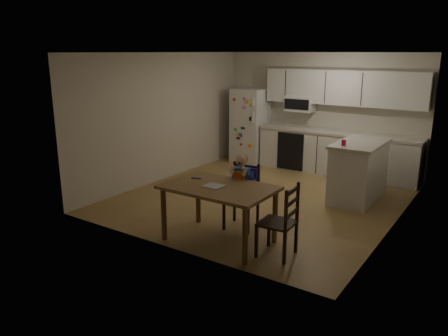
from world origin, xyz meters
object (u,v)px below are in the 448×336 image
refrigerator (250,126)px  dining_table (219,194)px  chair_booster (243,183)px  chair_side (284,217)px  red_cup (344,143)px  kitchen_island (359,171)px

refrigerator → dining_table: 4.55m
chair_booster → chair_side: 1.11m
chair_side → chair_booster: bearing=-124.1°
refrigerator → chair_side: size_ratio=1.79×
refrigerator → chair_side: 4.99m
dining_table → chair_booster: (-0.01, 0.62, -0.01)m
dining_table → chair_side: chair_side is taller
dining_table → chair_booster: chair_booster is taller
red_cup → dining_table: 2.55m
kitchen_island → red_cup: size_ratio=14.88×
red_cup → chair_side: 2.38m
red_cup → kitchen_island: bearing=70.3°
chair_side → refrigerator: bearing=-148.1°
refrigerator → chair_side: (2.89, -4.05, -0.31)m
refrigerator → dining_table: refrigerator is taller
red_cup → chair_booster: bearing=-116.2°
refrigerator → red_cup: (2.80, -1.73, 0.22)m
refrigerator → red_cup: size_ratio=18.27×
kitchen_island → dining_table: bearing=-109.8°
kitchen_island → chair_side: kitchen_island is taller
red_cup → chair_booster: size_ratio=0.08×
kitchen_island → dining_table: size_ratio=0.95×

